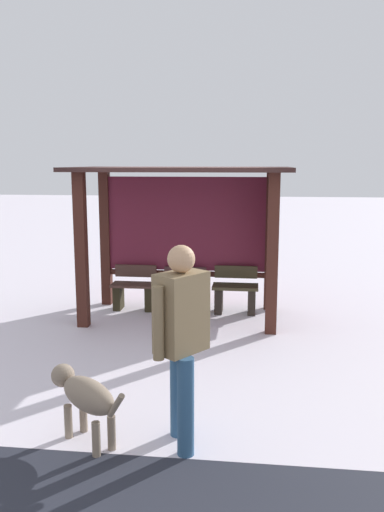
# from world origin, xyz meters

# --- Properties ---
(ground_plane) EXTENTS (60.00, 60.00, 0.00)m
(ground_plane) POSITION_xyz_m (0.00, 0.00, 0.00)
(ground_plane) COLOR silver
(bus_shelter) EXTENTS (3.25, 1.79, 2.32)m
(bus_shelter) POSITION_xyz_m (0.12, 0.22, 1.65)
(bus_shelter) COLOR #401E17
(bus_shelter) RESTS_ON ground
(bench_left_inside) EXTENTS (0.73, 0.36, 0.72)m
(bench_left_inside) POSITION_xyz_m (-0.83, 0.35, 0.30)
(bench_left_inside) COLOR #482F28
(bench_left_inside) RESTS_ON ground
(bench_center_inside) EXTENTS (0.73, 0.34, 0.70)m
(bench_center_inside) POSITION_xyz_m (0.00, 0.35, 0.30)
(bench_center_inside) COLOR #412627
(bench_center_inside) RESTS_ON ground
(bench_right_inside) EXTENTS (0.73, 0.39, 0.73)m
(bench_right_inside) POSITION_xyz_m (0.83, 0.35, 0.31)
(bench_right_inside) COLOR #403925
(bench_right_inside) RESTS_ON ground
(person_walking) EXTENTS (0.46, 0.55, 1.73)m
(person_walking) POSITION_xyz_m (0.53, -3.75, 1.02)
(person_walking) COLOR olive
(person_walking) RESTS_ON ground
(dog) EXTENTS (0.82, 0.69, 0.61)m
(dog) POSITION_xyz_m (-0.30, -3.80, 0.42)
(dog) COLOR gray
(dog) RESTS_ON ground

